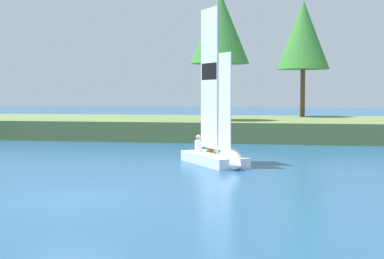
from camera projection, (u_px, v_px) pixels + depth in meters
The scene contains 5 objects.
ground_plane at pixel (72, 199), 16.07m from camera, with size 200.00×200.00×0.00m, color navy.
shore_bank at pixel (210, 127), 38.87m from camera, with size 80.00×11.07×1.13m, color #5B703D.
shoreline_tree_left at pixel (220, 28), 35.93m from camera, with size 3.43×3.43×7.48m.
shoreline_tree_midleft at pixel (303, 35), 41.17m from camera, with size 3.50×3.50×7.73m.
sailboat at pixel (220, 151), 23.16m from camera, with size 3.27×4.20×6.69m.
Camera 1 is at (5.98, -15.10, 2.76)m, focal length 58.05 mm.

